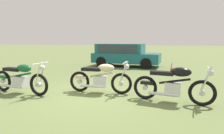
# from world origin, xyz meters

# --- Properties ---
(ground_plane) EXTENTS (120.00, 120.00, 0.00)m
(ground_plane) POSITION_xyz_m (0.00, 0.00, 0.00)
(ground_plane) COLOR olive
(motorcycle_green) EXTENTS (2.15, 0.67, 1.02)m
(motorcycle_green) POSITION_xyz_m (-2.27, -0.33, 0.48)
(motorcycle_green) COLOR black
(motorcycle_green) RESTS_ON ground
(motorcycle_cream) EXTENTS (2.02, 0.64, 1.02)m
(motorcycle_cream) POSITION_xyz_m (0.14, 0.29, 0.48)
(motorcycle_cream) COLOR black
(motorcycle_cream) RESTS_ON ground
(motorcycle_black) EXTENTS (2.10, 0.71, 1.02)m
(motorcycle_black) POSITION_xyz_m (2.28, -0.19, 0.48)
(motorcycle_black) COLOR black
(motorcycle_black) RESTS_ON ground
(car_teal) EXTENTS (4.33, 2.23, 1.43)m
(car_teal) POSITION_xyz_m (-0.27, 6.82, 0.83)
(car_teal) COLOR #19606B
(car_teal) RESTS_ON ground
(traffic_cone) EXTENTS (0.25, 0.25, 0.54)m
(traffic_cone) POSITION_xyz_m (2.58, 4.95, 0.25)
(traffic_cone) COLOR #EA590F
(traffic_cone) RESTS_ON ground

